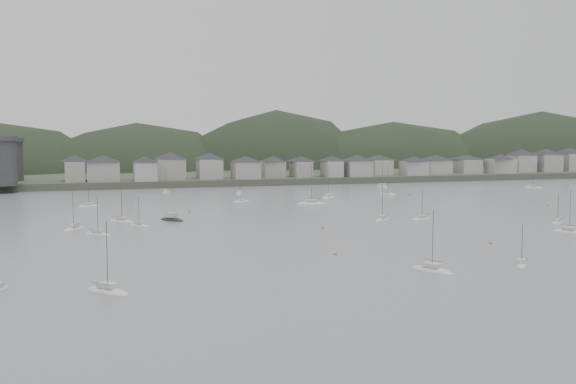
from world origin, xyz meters
name	(u,v)px	position (x,y,z in m)	size (l,w,h in m)	color
ground	(390,252)	(0.00, 0.00, 0.00)	(900.00, 900.00, 0.00)	slate
far_shore_land	(188,169)	(0.00, 295.00, 1.50)	(900.00, 250.00, 3.00)	#383D2D
forested_ridge	(203,192)	(4.83, 269.40, -11.28)	(851.55, 103.94, 102.57)	black
waterfront_town	(325,165)	(50.59, 183.34, 8.66)	(451.48, 28.46, 12.92)	gray
moored_fleet	(263,216)	(-10.90, 64.31, 0.18)	(241.99, 178.77, 13.95)	silver
motor_launch_far	(172,220)	(-37.49, 62.77, 0.29)	(7.38, 8.59, 4.00)	black
mooring_buoys	(300,219)	(-2.42, 54.68, 0.15)	(173.04, 114.26, 0.70)	#B3723B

